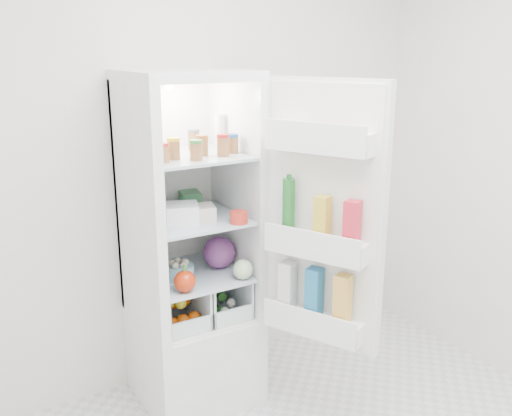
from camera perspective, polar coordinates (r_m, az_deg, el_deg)
room_walls at (r=2.00m, az=13.15°, el=6.35°), size 3.02×3.02×2.61m
refrigerator at (r=3.16m, az=-6.74°, el=-7.47°), size 0.60×0.60×1.80m
shelf_low at (r=3.08m, az=-6.29°, el=-6.59°), size 0.49×0.53×0.01m
shelf_mid at (r=2.97m, az=-6.47°, el=-1.05°), size 0.49×0.53×0.02m
shelf_top at (r=2.90m, az=-6.67°, el=5.22°), size 0.49×0.53×0.02m
crisper_left at (r=3.08m, az=-8.31°, el=-9.24°), size 0.23×0.46×0.22m
crisper_right at (r=3.18m, az=-4.20°, el=-8.34°), size 0.23×0.46×0.22m
condiment_jars at (r=2.83m, az=-6.39°, el=6.02°), size 0.46×0.34×0.08m
squeeze_bottle at (r=3.04m, az=-3.64°, el=7.65°), size 0.05×0.05×0.18m
tub_white at (r=2.85m, az=-7.39°, el=-0.59°), size 0.20×0.20×0.10m
tub_cream at (r=2.90m, az=-5.51°, el=-0.48°), size 0.16×0.16×0.08m
tin_red at (r=2.84m, az=-1.73°, el=-0.94°), size 0.10×0.10×0.06m
tub_green at (r=3.16m, az=-6.60°, el=0.90°), size 0.13×0.16×0.08m
red_cabbage at (r=3.10m, az=-3.70°, el=-4.45°), size 0.18×0.18×0.18m
bell_pepper at (r=2.83m, az=-7.13°, el=-7.30°), size 0.11×0.11×0.11m
mushroom_bowl at (r=3.00m, az=-7.70°, el=-6.36°), size 0.16×0.16×0.07m
salad_bag at (r=2.96m, az=-1.32°, el=-6.17°), size 0.10×0.10×0.10m
citrus_pile at (r=3.04m, az=-7.90°, el=-9.92°), size 0.20×0.24×0.16m
veg_pile at (r=3.20m, az=-4.09°, el=-9.11°), size 0.16×0.30×0.10m
fridge_door at (r=2.73m, az=6.64°, el=-1.68°), size 0.39×0.57×1.30m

